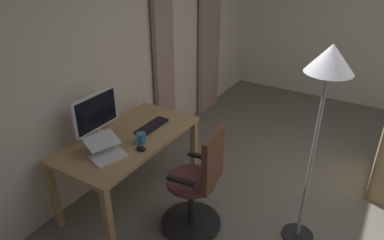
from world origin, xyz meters
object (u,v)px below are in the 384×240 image
at_px(computer_monitor, 96,113).
at_px(computer_mouse, 141,149).
at_px(laptop, 106,151).
at_px(desk, 129,145).
at_px(floor_lamp, 327,80).
at_px(mug_coffee, 141,138).
at_px(office_chair, 198,186).
at_px(computer_keyboard, 152,126).

relative_size(computer_monitor, computer_mouse, 5.25).
relative_size(laptop, computer_mouse, 3.85).
xyz_separation_m(desk, computer_monitor, (0.13, -0.26, 0.33)).
distance_m(laptop, floor_lamp, 1.87).
distance_m(desk, mug_coffee, 0.23).
bearing_deg(office_chair, desk, 81.43).
bearing_deg(office_chair, computer_monitor, 88.82).
distance_m(desk, floor_lamp, 1.89).
distance_m(desk, computer_mouse, 0.31).
height_order(laptop, floor_lamp, floor_lamp).
height_order(desk, laptop, laptop).
height_order(office_chair, computer_mouse, office_chair).
relative_size(office_chair, laptop, 2.70).
bearing_deg(desk, mug_coffee, 82.53).
distance_m(computer_keyboard, mug_coffee, 0.31).
distance_m(desk, laptop, 0.38).
height_order(mug_coffee, floor_lamp, floor_lamp).
bearing_deg(computer_monitor, computer_keyboard, 139.95).
height_order(desk, office_chair, office_chair).
height_order(desk, computer_mouse, computer_mouse).
xyz_separation_m(computer_monitor, floor_lamp, (-0.48, 1.89, 0.55)).
relative_size(mug_coffee, floor_lamp, 0.07).
xyz_separation_m(computer_mouse, floor_lamp, (-0.48, 1.37, 0.77)).
relative_size(computer_keyboard, computer_mouse, 4.03).
xyz_separation_m(computer_keyboard, laptop, (0.62, -0.02, 0.04)).
bearing_deg(floor_lamp, mug_coffee, -75.43).
xyz_separation_m(office_chair, computer_monitor, (0.10, -1.05, 0.49)).
xyz_separation_m(computer_mouse, mug_coffee, (-0.10, -0.08, 0.03)).
xyz_separation_m(desk, floor_lamp, (-0.35, 1.63, 0.88)).
relative_size(office_chair, mug_coffee, 7.81).
distance_m(office_chair, computer_keyboard, 0.82).
relative_size(desk, mug_coffee, 10.75).
distance_m(mug_coffee, floor_lamp, 1.67).
bearing_deg(laptop, computer_mouse, 157.20).
bearing_deg(floor_lamp, office_chair, -65.48).
bearing_deg(desk, computer_mouse, 64.48).
height_order(computer_monitor, floor_lamp, floor_lamp).
bearing_deg(floor_lamp, computer_mouse, -70.76).
xyz_separation_m(computer_keyboard, mug_coffee, (0.30, 0.10, 0.04)).
xyz_separation_m(office_chair, floor_lamp, (-0.38, 0.83, 1.04)).
bearing_deg(office_chair, laptop, 107.06).
height_order(office_chair, computer_monitor, computer_monitor).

